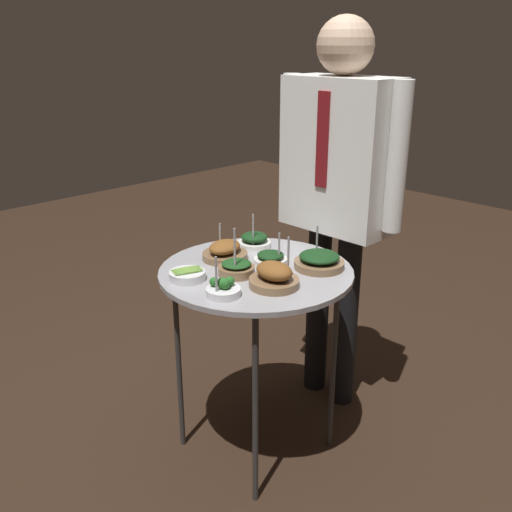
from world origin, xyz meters
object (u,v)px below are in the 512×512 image
(bowl_roast_mid_right, at_px, (274,276))
(bowl_broccoli_front_left, at_px, (223,289))
(bowl_spinach_front_center, at_px, (254,240))
(bowl_asparagus_front_right, at_px, (187,275))
(bowl_roast_center, at_px, (225,251))
(serving_cart, at_px, (256,284))
(bowl_spinach_back_right, at_px, (271,259))
(bowl_spinach_mid_left, at_px, (236,268))
(waiter_figure, at_px, (339,174))
(bowl_spinach_near_rim, at_px, (319,261))

(bowl_roast_mid_right, distance_m, bowl_broccoli_front_left, 0.18)
(bowl_spinach_front_center, bearing_deg, bowl_asparagus_front_right, -79.26)
(bowl_roast_center, bearing_deg, bowl_broccoli_front_left, -42.55)
(bowl_roast_mid_right, xyz_separation_m, bowl_roast_center, (-0.30, 0.05, -0.01))
(bowl_asparagus_front_right, bearing_deg, bowl_spinach_front_center, 100.74)
(bowl_roast_mid_right, bearing_deg, bowl_broccoli_front_left, -111.24)
(bowl_spinach_front_center, bearing_deg, bowl_broccoli_front_left, -56.67)
(serving_cart, height_order, bowl_spinach_back_right, bowl_spinach_back_right)
(bowl_spinach_mid_left, relative_size, bowl_spinach_back_right, 1.45)
(serving_cart, bearing_deg, waiter_figure, 93.16)
(bowl_spinach_front_center, bearing_deg, bowl_roast_center, -84.29)
(bowl_roast_mid_right, bearing_deg, serving_cart, 157.45)
(bowl_roast_mid_right, height_order, bowl_spinach_near_rim, bowl_roast_mid_right)
(bowl_roast_center, bearing_deg, bowl_spinach_back_right, 27.70)
(serving_cart, xyz_separation_m, bowl_spinach_front_center, (-0.17, 0.16, 0.08))
(serving_cart, xyz_separation_m, bowl_spinach_back_right, (0.00, 0.07, 0.08))
(bowl_spinach_mid_left, relative_size, bowl_broccoli_front_left, 1.27)
(bowl_broccoli_front_left, xyz_separation_m, waiter_figure, (-0.11, 0.70, 0.23))
(bowl_roast_mid_right, relative_size, bowl_broccoli_front_left, 1.20)
(bowl_spinach_front_center, height_order, bowl_spinach_near_rim, bowl_spinach_front_center)
(bowl_broccoli_front_left, height_order, bowl_spinach_back_right, bowl_broccoli_front_left)
(serving_cart, distance_m, bowl_broccoli_front_left, 0.25)
(bowl_roast_center, bearing_deg, bowl_spinach_front_center, 95.71)
(waiter_figure, bearing_deg, bowl_spinach_front_center, -113.87)
(bowl_spinach_mid_left, height_order, bowl_spinach_back_right, bowl_spinach_mid_left)
(bowl_asparagus_front_right, relative_size, waiter_figure, 0.08)
(bowl_spinach_near_rim, distance_m, bowl_spinach_back_right, 0.17)
(bowl_spinach_mid_left, distance_m, bowl_roast_center, 0.16)
(serving_cart, bearing_deg, bowl_spinach_near_rim, 49.36)
(bowl_roast_center, relative_size, bowl_spinach_back_right, 1.35)
(bowl_spinach_mid_left, height_order, bowl_asparagus_front_right, bowl_spinach_mid_left)
(bowl_spinach_front_center, bearing_deg, bowl_spinach_mid_left, -56.68)
(bowl_asparagus_front_right, height_order, waiter_figure, waiter_figure)
(bowl_roast_center, distance_m, bowl_broccoli_front_left, 0.32)
(bowl_broccoli_front_left, bearing_deg, bowl_spinach_near_rim, 80.83)
(bowl_spinach_mid_left, xyz_separation_m, bowl_spinach_back_right, (0.01, 0.15, -0.00))
(bowl_spinach_near_rim, relative_size, bowl_asparagus_front_right, 1.45)
(bowl_asparagus_front_right, xyz_separation_m, bowl_broccoli_front_left, (0.18, 0.00, 0.01))
(bowl_spinach_back_right, height_order, waiter_figure, waiter_figure)
(bowl_roast_center, xyz_separation_m, bowl_broccoli_front_left, (0.23, -0.21, -0.01))
(bowl_spinach_front_center, distance_m, bowl_broccoli_front_left, 0.46)
(bowl_spinach_near_rim, relative_size, waiter_figure, 0.11)
(bowl_roast_center, distance_m, bowl_spinach_back_right, 0.17)
(serving_cart, relative_size, waiter_figure, 0.47)
(bowl_spinach_back_right, bearing_deg, waiter_figure, 93.97)
(bowl_spinach_near_rim, height_order, bowl_spinach_back_right, bowl_spinach_near_rim)
(serving_cart, xyz_separation_m, bowl_broccoli_front_left, (0.08, -0.22, 0.08))
(serving_cart, height_order, bowl_spinach_mid_left, bowl_spinach_mid_left)
(serving_cart, relative_size, bowl_roast_center, 4.49)
(bowl_roast_mid_right, height_order, bowl_spinach_back_right, bowl_roast_mid_right)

